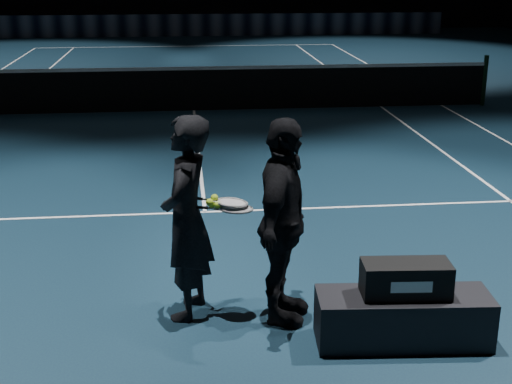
{
  "coord_description": "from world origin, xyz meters",
  "views": [
    {
      "loc": [
        -0.25,
        -15.05,
        3.11
      ],
      "look_at": [
        0.36,
        -9.21,
        1.18
      ],
      "focal_mm": 50.0,
      "sensor_mm": 36.0,
      "label": 1
    }
  ],
  "objects_px": {
    "player_b": "(282,223)",
    "racket_upper": "(232,203)",
    "player_bench": "(403,318)",
    "racket_lower": "(237,209)",
    "racket_bag": "(406,279)",
    "player_a": "(186,218)",
    "tennis_balls": "(215,203)"
  },
  "relations": [
    {
      "from": "player_b",
      "to": "racket_upper",
      "type": "bearing_deg",
      "value": 91.06
    },
    {
      "from": "player_bench",
      "to": "racket_lower",
      "type": "xyz_separation_m",
      "value": [
        -1.35,
        0.6,
        0.82
      ]
    },
    {
      "from": "racket_lower",
      "to": "player_bench",
      "type": "bearing_deg",
      "value": -10.94
    },
    {
      "from": "racket_bag",
      "to": "player_b",
      "type": "distance_m",
      "value": 1.15
    },
    {
      "from": "racket_upper",
      "to": "player_a",
      "type": "bearing_deg",
      "value": -178.29
    },
    {
      "from": "player_a",
      "to": "racket_bag",
      "type": "bearing_deg",
      "value": 85.54
    },
    {
      "from": "racket_upper",
      "to": "tennis_balls",
      "type": "xyz_separation_m",
      "value": [
        -0.15,
        -0.0,
        0.01
      ]
    },
    {
      "from": "player_bench",
      "to": "player_b",
      "type": "distance_m",
      "value": 1.3
    },
    {
      "from": "racket_lower",
      "to": "tennis_balls",
      "type": "height_order",
      "value": "tennis_balls"
    },
    {
      "from": "player_bench",
      "to": "player_a",
      "type": "distance_m",
      "value": 2.05
    },
    {
      "from": "player_bench",
      "to": "racket_upper",
      "type": "height_order",
      "value": "racket_upper"
    },
    {
      "from": "racket_upper",
      "to": "player_bench",
      "type": "bearing_deg",
      "value": -16.05
    },
    {
      "from": "racket_lower",
      "to": "tennis_balls",
      "type": "xyz_separation_m",
      "value": [
        -0.19,
        0.05,
        0.05
      ]
    },
    {
      "from": "player_bench",
      "to": "tennis_balls",
      "type": "relative_size",
      "value": 12.16
    },
    {
      "from": "racket_bag",
      "to": "racket_lower",
      "type": "height_order",
      "value": "racket_lower"
    },
    {
      "from": "racket_lower",
      "to": "racket_upper",
      "type": "relative_size",
      "value": 1.0
    },
    {
      "from": "player_bench",
      "to": "player_b",
      "type": "relative_size",
      "value": 0.79
    },
    {
      "from": "player_bench",
      "to": "racket_bag",
      "type": "distance_m",
      "value": 0.36
    },
    {
      "from": "racket_bag",
      "to": "player_a",
      "type": "distance_m",
      "value": 1.96
    },
    {
      "from": "racket_bag",
      "to": "player_a",
      "type": "bearing_deg",
      "value": 162.59
    },
    {
      "from": "player_bench",
      "to": "player_a",
      "type": "bearing_deg",
      "value": 162.59
    },
    {
      "from": "racket_bag",
      "to": "racket_lower",
      "type": "bearing_deg",
      "value": 160.05
    },
    {
      "from": "player_bench",
      "to": "racket_upper",
      "type": "xyz_separation_m",
      "value": [
        -1.39,
        0.65,
        0.86
      ]
    },
    {
      "from": "player_a",
      "to": "player_b",
      "type": "xyz_separation_m",
      "value": [
        0.83,
        -0.19,
        0.0
      ]
    },
    {
      "from": "racket_bag",
      "to": "player_b",
      "type": "height_order",
      "value": "player_b"
    },
    {
      "from": "player_b",
      "to": "racket_bag",
      "type": "bearing_deg",
      "value": -98.78
    },
    {
      "from": "racket_upper",
      "to": "tennis_balls",
      "type": "height_order",
      "value": "tennis_balls"
    },
    {
      "from": "player_bench",
      "to": "player_b",
      "type": "height_order",
      "value": "player_b"
    },
    {
      "from": "racket_bag",
      "to": "player_a",
      "type": "xyz_separation_m",
      "value": [
        -1.79,
        0.71,
        0.34
      ]
    },
    {
      "from": "player_bench",
      "to": "player_a",
      "type": "height_order",
      "value": "player_a"
    },
    {
      "from": "racket_lower",
      "to": "racket_upper",
      "type": "distance_m",
      "value": 0.08
    },
    {
      "from": "player_bench",
      "to": "tennis_balls",
      "type": "distance_m",
      "value": 1.89
    }
  ]
}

